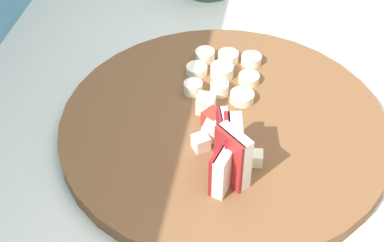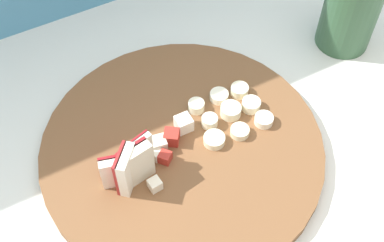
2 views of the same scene
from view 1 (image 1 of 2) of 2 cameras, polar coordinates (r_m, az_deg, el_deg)
tile_backsplash at (r=0.95m, az=-18.28°, el=-5.04°), size 2.40×0.04×1.38m
cutting_board at (r=0.67m, az=3.15°, el=-0.57°), size 0.38×0.38×0.02m
apple_wedge_fan at (r=0.59m, az=3.63°, el=-3.20°), size 0.07×0.04×0.06m
apple_dice_pile at (r=0.64m, az=2.32°, el=-0.56°), size 0.09×0.08×0.02m
banana_slice_rows at (r=0.72m, az=3.08°, el=4.75°), size 0.10×0.09×0.02m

